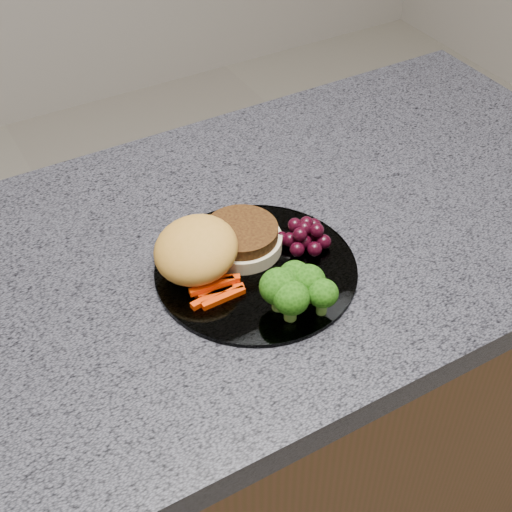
# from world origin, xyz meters

# --- Properties ---
(island_cabinet) EXTENTS (1.20, 0.60, 0.86)m
(island_cabinet) POSITION_xyz_m (0.00, 0.00, 0.43)
(island_cabinet) COLOR brown
(island_cabinet) RESTS_ON ground
(countertop) EXTENTS (1.20, 0.60, 0.04)m
(countertop) POSITION_xyz_m (0.00, 0.00, 0.88)
(countertop) COLOR #4B4A54
(countertop) RESTS_ON island_cabinet
(plate) EXTENTS (0.26, 0.26, 0.01)m
(plate) POSITION_xyz_m (-0.02, -0.06, 0.90)
(plate) COLOR white
(plate) RESTS_ON countertop
(burger) EXTENTS (0.21, 0.15, 0.06)m
(burger) POSITION_xyz_m (-0.06, -0.02, 0.93)
(burger) COLOR beige
(burger) RESTS_ON plate
(carrot_sticks) EXTENTS (0.07, 0.05, 0.02)m
(carrot_sticks) POSITION_xyz_m (-0.09, -0.08, 0.91)
(carrot_sticks) COLOR #E53403
(carrot_sticks) RESTS_ON plate
(broccoli) EXTENTS (0.08, 0.08, 0.06)m
(broccoli) POSITION_xyz_m (-0.02, -0.14, 0.94)
(broccoli) COLOR #5E8E33
(broccoli) RESTS_ON plate
(grape_bunch) EXTENTS (0.07, 0.06, 0.03)m
(grape_bunch) POSITION_xyz_m (0.06, -0.05, 0.92)
(grape_bunch) COLOR black
(grape_bunch) RESTS_ON plate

